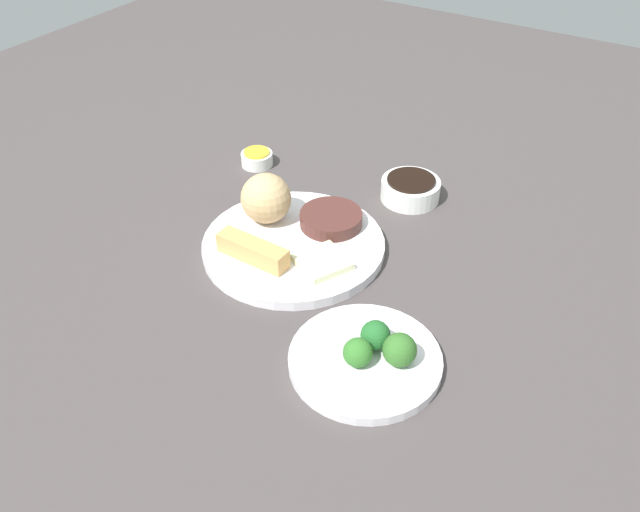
{
  "coord_description": "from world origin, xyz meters",
  "views": [
    {
      "loc": [
        0.41,
        -0.7,
        0.64
      ],
      "look_at": [
        0.03,
        -0.08,
        0.06
      ],
      "focal_mm": 37.24,
      "sensor_mm": 36.0,
      "label": 1
    }
  ],
  "objects_px": {
    "main_plate": "(294,245)",
    "soy_sauce_bowl": "(410,190)",
    "broccoli_plate": "(365,360)",
    "sauce_ramekin_hot_mustard": "(257,159)"
  },
  "relations": [
    {
      "from": "sauce_ramekin_hot_mustard",
      "to": "main_plate",
      "type": "bearing_deg",
      "value": -41.89
    },
    {
      "from": "broccoli_plate",
      "to": "soy_sauce_bowl",
      "type": "relative_size",
      "value": 1.94
    },
    {
      "from": "main_plate",
      "to": "soy_sauce_bowl",
      "type": "bearing_deg",
      "value": 68.18
    },
    {
      "from": "soy_sauce_bowl",
      "to": "sauce_ramekin_hot_mustard",
      "type": "distance_m",
      "value": 0.29
    },
    {
      "from": "main_plate",
      "to": "broccoli_plate",
      "type": "relative_size",
      "value": 1.44
    },
    {
      "from": "main_plate",
      "to": "soy_sauce_bowl",
      "type": "distance_m",
      "value": 0.24
    },
    {
      "from": "main_plate",
      "to": "sauce_ramekin_hot_mustard",
      "type": "relative_size",
      "value": 4.84
    },
    {
      "from": "broccoli_plate",
      "to": "sauce_ramekin_hot_mustard",
      "type": "xyz_separation_m",
      "value": [
        -0.4,
        0.32,
        0.0
      ]
    },
    {
      "from": "main_plate",
      "to": "soy_sauce_bowl",
      "type": "relative_size",
      "value": 2.8
    },
    {
      "from": "soy_sauce_bowl",
      "to": "sauce_ramekin_hot_mustard",
      "type": "bearing_deg",
      "value": -171.09
    }
  ]
}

